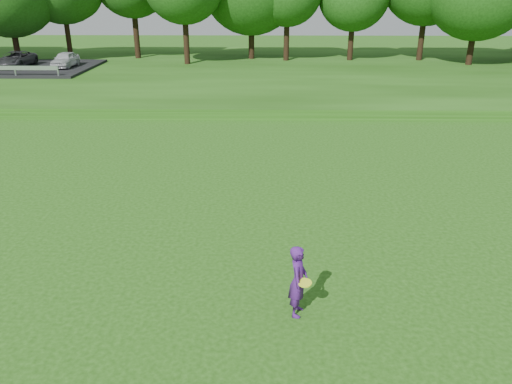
{
  "coord_description": "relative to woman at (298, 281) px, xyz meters",
  "views": [
    {
      "loc": [
        2.09,
        -7.8,
        6.84
      ],
      "look_at": [
        1.85,
        5.58,
        1.3
      ],
      "focal_mm": 35.0,
      "sensor_mm": 36.0,
      "label": 1
    }
  ],
  "objects": [
    {
      "name": "ground",
      "position": [
        -2.85,
        -1.58,
        -0.85
      ],
      "size": [
        140.0,
        140.0,
        0.0
      ],
      "primitive_type": "plane",
      "color": "#1D480D",
      "rests_on": "ground"
    },
    {
      "name": "berm",
      "position": [
        -2.85,
        32.42,
        -0.55
      ],
      "size": [
        130.0,
        30.0,
        0.6
      ],
      "primitive_type": "cube",
      "color": "#1D480D",
      "rests_on": "ground"
    },
    {
      "name": "walking_path",
      "position": [
        -2.85,
        18.42,
        -0.83
      ],
      "size": [
        130.0,
        1.6,
        0.04
      ],
      "primitive_type": "cube",
      "color": "gray",
      "rests_on": "ground"
    },
    {
      "name": "woman",
      "position": [
        0.0,
        0.0,
        0.0
      ],
      "size": [
        0.54,
        0.71,
        1.69
      ],
      "color": "#4D1A78",
      "rests_on": "ground"
    }
  ]
}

